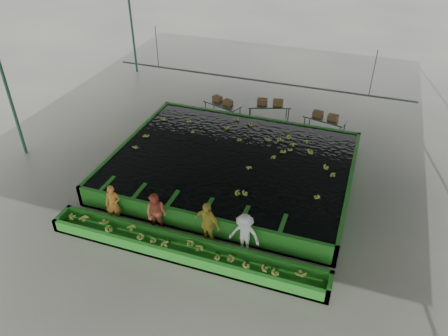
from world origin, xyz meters
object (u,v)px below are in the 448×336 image
(sorting_trough, at_px, (184,250))
(box_stack_mid, at_px, (270,105))
(flotation_tank, at_px, (232,166))
(packing_table_left, at_px, (223,111))
(worker_a, at_px, (113,204))
(worker_b, at_px, (156,214))
(worker_d, at_px, (244,235))
(worker_c, at_px, (207,224))
(box_stack_left, at_px, (223,103))
(packing_table_right, at_px, (324,126))
(packing_table_mid, at_px, (269,113))
(box_stack_right, at_px, (325,118))

(sorting_trough, xyz_separation_m, box_stack_mid, (0.30, 10.40, 0.74))
(flotation_tank, height_order, sorting_trough, flotation_tank)
(flotation_tank, distance_m, packing_table_left, 5.24)
(worker_a, height_order, worker_b, worker_b)
(flotation_tank, distance_m, worker_a, 5.36)
(worker_d, height_order, packing_table_left, worker_d)
(worker_a, height_order, worker_c, worker_c)
(flotation_tank, height_order, worker_d, worker_d)
(packing_table_left, bearing_deg, box_stack_left, 105.00)
(box_stack_left, relative_size, box_stack_mid, 0.89)
(packing_table_left, bearing_deg, box_stack_mid, 11.84)
(worker_c, bearing_deg, worker_b, -162.95)
(packing_table_right, bearing_deg, box_stack_left, -179.59)
(packing_table_mid, bearing_deg, worker_b, -99.79)
(flotation_tank, bearing_deg, worker_b, -108.19)
(worker_a, bearing_deg, worker_b, -21.63)
(packing_table_right, relative_size, box_stack_mid, 1.53)
(box_stack_left, bearing_deg, worker_d, -66.22)
(worker_d, relative_size, box_stack_left, 1.40)
(packing_table_mid, xyz_separation_m, box_stack_left, (-2.39, -0.48, 0.41))
(box_stack_mid, bearing_deg, sorting_trough, -91.67)
(flotation_tank, xyz_separation_m, worker_b, (-1.41, -4.30, 0.38))
(worker_b, distance_m, box_stack_left, 9.19)
(sorting_trough, relative_size, worker_a, 6.40)
(packing_table_mid, relative_size, box_stack_left, 1.84)
(sorting_trough, bearing_deg, worker_d, 22.91)
(box_stack_left, bearing_deg, worker_c, -73.68)
(worker_c, relative_size, packing_table_left, 0.91)
(worker_b, distance_m, packing_table_right, 10.30)
(worker_c, distance_m, box_stack_right, 9.55)
(worker_a, relative_size, worker_d, 0.94)
(worker_a, xyz_separation_m, box_stack_mid, (3.49, 9.60, 0.21))
(worker_d, distance_m, box_stack_mid, 9.73)
(worker_d, distance_m, box_stack_left, 10.01)
(packing_table_mid, bearing_deg, box_stack_left, -168.76)
(sorting_trough, xyz_separation_m, worker_d, (1.89, 0.80, 0.58))
(packing_table_right, distance_m, box_stack_mid, 2.98)
(sorting_trough, height_order, box_stack_mid, box_stack_mid)
(sorting_trough, bearing_deg, box_stack_left, 102.14)
(packing_table_mid, relative_size, packing_table_right, 1.07)
(box_stack_left, bearing_deg, sorting_trough, -77.86)
(box_stack_mid, bearing_deg, packing_table_mid, 147.06)
(sorting_trough, relative_size, worker_d, 6.03)
(flotation_tank, height_order, worker_c, worker_c)
(worker_c, distance_m, box_stack_left, 9.54)
(flotation_tank, distance_m, worker_d, 4.71)
(worker_a, bearing_deg, box_stack_mid, 48.39)
(box_stack_right, bearing_deg, flotation_tank, -123.34)
(flotation_tank, relative_size, box_stack_left, 8.43)
(packing_table_right, bearing_deg, packing_table_mid, 171.61)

